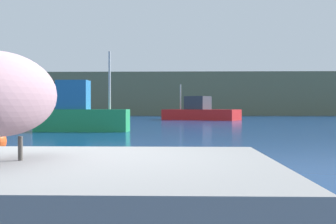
% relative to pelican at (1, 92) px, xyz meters
% --- Properties ---
extents(hillside_backdrop, '(140.00, 12.72, 6.72)m').
position_rel_pelican_xyz_m(hillside_backdrop, '(-0.12, 68.79, 2.03)').
color(hillside_backdrop, '#5B664C').
rests_on(hillside_backdrop, ground).
extents(pelican, '(0.70, 1.50, 1.03)m').
position_rel_pelican_xyz_m(pelican, '(0.00, 0.00, 0.00)').
color(pelican, gray).
rests_on(pelican, pier_dock).
extents(fishing_boat_red, '(8.01, 5.93, 3.63)m').
position_rel_pelican_xyz_m(fishing_boat_red, '(3.14, 40.66, -0.54)').
color(fishing_boat_red, red).
rests_on(fishing_boat_red, ground).
extents(fishing_boat_yellow, '(6.18, 3.38, 4.99)m').
position_rel_pelican_xyz_m(fishing_boat_yellow, '(-9.57, 34.00, -0.39)').
color(fishing_boat_yellow, yellow).
rests_on(fishing_boat_yellow, ground).
extents(fishing_boat_green, '(4.83, 1.57, 4.14)m').
position_rel_pelican_xyz_m(fishing_boat_green, '(-4.05, 19.42, -0.43)').
color(fishing_boat_green, '#1E8C4C').
rests_on(fishing_boat_green, ground).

